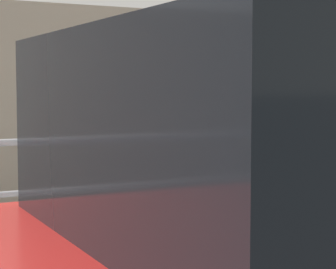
{
  "coord_description": "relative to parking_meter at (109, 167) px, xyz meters",
  "views": [
    {
      "loc": [
        -1.36,
        -2.81,
        1.59
      ],
      "look_at": [
        0.39,
        0.42,
        1.31
      ],
      "focal_mm": 68.42,
      "sensor_mm": 36.0,
      "label": 1
    }
  ],
  "objects": [
    {
      "name": "pedestrian_at_meter",
      "position": [
        0.63,
        0.23,
        -0.04
      ],
      "size": [
        0.62,
        0.55,
        1.71
      ],
      "rotation": [
        0.0,
        0.0,
        -2.92
      ],
      "color": "slate",
      "rests_on": "sidewalk_curb"
    },
    {
      "name": "background_railing",
      "position": [
        0.05,
        2.21,
        -0.3
      ],
      "size": [
        24.06,
        0.06,
        0.99
      ],
      "color": "gray",
      "rests_on": "sidewalk_curb"
    },
    {
      "name": "parking_meter",
      "position": [
        0.0,
        0.0,
        0.0
      ],
      "size": [
        0.16,
        0.17,
        1.43
      ],
      "rotation": [
        0.0,
        0.0,
        3.12
      ],
      "color": "slate",
      "rests_on": "sidewalk_curb"
    }
  ]
}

